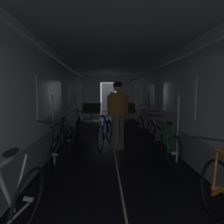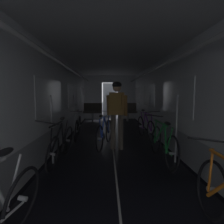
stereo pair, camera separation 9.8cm
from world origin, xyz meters
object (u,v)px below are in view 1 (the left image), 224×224
bicycle_green (164,143)px  bicycle_blue_in_aisle (105,133)px  bicycle_silver (78,127)px  bench_seat_far_left (92,110)px  bench_seat_far_right (126,110)px  person_cyclist_aisle (118,108)px  bicycle_purple (146,127)px  bicycle_black (62,144)px

bicycle_green → bicycle_blue_in_aisle: (-1.24, 1.16, 0.00)m
bicycle_silver → bicycle_blue_in_aisle: (0.87, -0.96, 0.00)m
bench_seat_far_left → bench_seat_far_right: size_ratio=1.00×
bench_seat_far_right → person_cyclist_aisle: 5.11m
bench_seat_far_right → bicycle_purple: bench_seat_far_right is taller
bench_seat_far_right → bicycle_purple: bearing=-87.8°
bench_seat_far_left → bicycle_black: bearing=-92.1°
bench_seat_far_left → person_cyclist_aisle: size_ratio=0.57×
bicycle_green → bicycle_silver: bearing=134.8°
bench_seat_far_right → bicycle_black: bearing=-108.9°
bench_seat_far_left → person_cyclist_aisle: 5.15m
bicycle_green → person_cyclist_aisle: 1.46m
bench_seat_far_left → bicycle_green: (1.92, -5.92, -0.19)m
bench_seat_far_left → bench_seat_far_right: bearing=0.0°
person_cyclist_aisle → bicycle_blue_in_aisle: person_cyclist_aisle is taller
bicycle_black → bicycle_blue_in_aisle: size_ratio=1.02×
bench_seat_far_right → bicycle_blue_in_aisle: bench_seat_far_right is taller
bench_seat_far_right → bicycle_black: (-2.02, -5.88, -0.19)m
bench_seat_far_right → bench_seat_far_left: bearing=180.0°
bench_seat_far_left → bicycle_silver: 3.81m
bench_seat_far_left → bicycle_purple: (1.95, -3.98, -0.18)m
bench_seat_far_right → bicycle_blue_in_aisle: bearing=-103.3°
bicycle_purple → bicycle_black: (-2.17, -1.90, -0.00)m
bicycle_purple → bench_seat_far_left: bearing=116.1°
bench_seat_far_right → bicycle_black: size_ratio=0.58×
bench_seat_far_left → bicycle_purple: bearing=-63.9°
bicycle_silver → bicycle_black: size_ratio=1.00×
bicycle_green → person_cyclist_aisle: (-0.93, 0.89, 0.69)m
bicycle_green → bicycle_purple: size_ratio=1.00×
bicycle_silver → person_cyclist_aisle: bearing=-46.1°
bench_seat_far_right → bicycle_green: bearing=-88.8°
bench_seat_far_right → bicycle_blue_in_aisle: size_ratio=0.59×
bench_seat_far_left → bicycle_black: bicycle_black is taller
person_cyclist_aisle → bicycle_black: bearing=-144.7°
bench_seat_far_right → bicycle_silver: bearing=-117.6°
bench_seat_far_right → bicycle_silver: 4.29m
bicycle_green → bicycle_silver: (-2.11, 2.12, 0.00)m
bicycle_purple → person_cyclist_aisle: bearing=-132.7°
bench_seat_far_right → bicycle_purple: size_ratio=0.58×
bicycle_black → bicycle_blue_in_aisle: 1.44m
bicycle_green → bicycle_blue_in_aisle: bicycle_green is taller
bench_seat_far_right → bicycle_green: 5.92m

